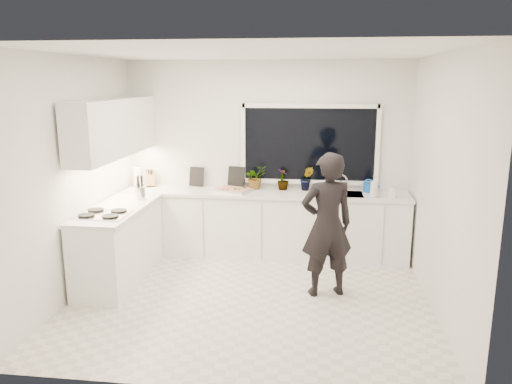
# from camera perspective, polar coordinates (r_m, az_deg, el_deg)

# --- Properties ---
(floor) EXTENTS (4.00, 3.50, 0.02)m
(floor) POSITION_cam_1_polar(r_m,az_deg,el_deg) (5.81, -0.70, -12.11)
(floor) COLOR beige
(floor) RESTS_ON ground
(wall_back) EXTENTS (4.00, 0.02, 2.70)m
(wall_back) POSITION_cam_1_polar(r_m,az_deg,el_deg) (7.10, 1.23, 3.97)
(wall_back) COLOR white
(wall_back) RESTS_ON ground
(wall_left) EXTENTS (0.02, 3.50, 2.70)m
(wall_left) POSITION_cam_1_polar(r_m,az_deg,el_deg) (6.00, -20.14, 1.57)
(wall_left) COLOR white
(wall_left) RESTS_ON ground
(wall_right) EXTENTS (0.02, 3.50, 2.70)m
(wall_right) POSITION_cam_1_polar(r_m,az_deg,el_deg) (5.48, 20.55, 0.55)
(wall_right) COLOR white
(wall_right) RESTS_ON ground
(ceiling) EXTENTS (4.00, 3.50, 0.02)m
(ceiling) POSITION_cam_1_polar(r_m,az_deg,el_deg) (5.28, -0.79, 15.77)
(ceiling) COLOR white
(ceiling) RESTS_ON wall_back
(window) EXTENTS (1.80, 0.02, 1.00)m
(window) POSITION_cam_1_polar(r_m,az_deg,el_deg) (7.00, 6.11, 5.43)
(window) COLOR black
(window) RESTS_ON wall_back
(base_cabinets_back) EXTENTS (3.92, 0.58, 0.88)m
(base_cabinets_back) POSITION_cam_1_polar(r_m,az_deg,el_deg) (7.00, 0.92, -3.79)
(base_cabinets_back) COLOR white
(base_cabinets_back) RESTS_ON floor
(base_cabinets_left) EXTENTS (0.58, 1.60, 0.88)m
(base_cabinets_left) POSITION_cam_1_polar(r_m,az_deg,el_deg) (6.39, -15.36, -5.90)
(base_cabinets_left) COLOR white
(base_cabinets_left) RESTS_ON floor
(countertop_back) EXTENTS (3.94, 0.62, 0.04)m
(countertop_back) POSITION_cam_1_polar(r_m,az_deg,el_deg) (6.87, 0.93, -0.14)
(countertop_back) COLOR silver
(countertop_back) RESTS_ON base_cabinets_back
(countertop_left) EXTENTS (0.62, 1.60, 0.04)m
(countertop_left) POSITION_cam_1_polar(r_m,az_deg,el_deg) (6.26, -15.61, -1.91)
(countertop_left) COLOR silver
(countertop_left) RESTS_ON base_cabinets_left
(upper_cabinets) EXTENTS (0.34, 2.10, 0.70)m
(upper_cabinets) POSITION_cam_1_polar(r_m,az_deg,el_deg) (6.46, -15.90, 7.10)
(upper_cabinets) COLOR white
(upper_cabinets) RESTS_ON wall_left
(sink) EXTENTS (0.58, 0.42, 0.14)m
(sink) POSITION_cam_1_polar(r_m,az_deg,el_deg) (6.86, 9.69, -0.61)
(sink) COLOR silver
(sink) RESTS_ON countertop_back
(faucet) EXTENTS (0.03, 0.03, 0.22)m
(faucet) POSITION_cam_1_polar(r_m,az_deg,el_deg) (7.02, 9.67, 1.04)
(faucet) COLOR silver
(faucet) RESTS_ON countertop_back
(stovetop) EXTENTS (0.56, 0.48, 0.03)m
(stovetop) POSITION_cam_1_polar(r_m,az_deg,el_deg) (5.95, -17.09, -2.41)
(stovetop) COLOR black
(stovetop) RESTS_ON countertop_left
(person) EXTENTS (0.70, 0.57, 1.66)m
(person) POSITION_cam_1_polar(r_m,az_deg,el_deg) (5.69, 8.11, -3.75)
(person) COLOR black
(person) RESTS_ON floor
(pizza_tray) EXTENTS (0.57, 0.50, 0.03)m
(pizza_tray) POSITION_cam_1_polar(r_m,az_deg,el_deg) (6.91, -2.60, 0.21)
(pizza_tray) COLOR silver
(pizza_tray) RESTS_ON countertop_back
(pizza) EXTENTS (0.52, 0.45, 0.01)m
(pizza) POSITION_cam_1_polar(r_m,az_deg,el_deg) (6.90, -2.60, 0.35)
(pizza) COLOR #C53F1A
(pizza) RESTS_ON pizza_tray
(watering_can) EXTENTS (0.18, 0.18, 0.13)m
(watering_can) POSITION_cam_1_polar(r_m,az_deg,el_deg) (7.02, 12.69, 0.52)
(watering_can) COLOR #1350B5
(watering_can) RESTS_ON countertop_back
(paper_towel_roll) EXTENTS (0.13, 0.13, 0.26)m
(paper_towel_roll) POSITION_cam_1_polar(r_m,az_deg,el_deg) (7.38, -13.41, 1.59)
(paper_towel_roll) COLOR white
(paper_towel_roll) RESTS_ON countertop_back
(knife_block) EXTENTS (0.15, 0.13, 0.22)m
(knife_block) POSITION_cam_1_polar(r_m,az_deg,el_deg) (7.36, -11.98, 1.47)
(knife_block) COLOR olive
(knife_block) RESTS_ON countertop_back
(utensil_crock) EXTENTS (0.16, 0.16, 0.16)m
(utensil_crock) POSITION_cam_1_polar(r_m,az_deg,el_deg) (6.59, -13.08, -0.14)
(utensil_crock) COLOR #ACABB0
(utensil_crock) RESTS_ON countertop_left
(picture_frame_large) EXTENTS (0.22, 0.07, 0.28)m
(picture_frame_large) POSITION_cam_1_polar(r_m,az_deg,el_deg) (7.26, -6.80, 1.75)
(picture_frame_large) COLOR black
(picture_frame_large) RESTS_ON countertop_back
(picture_frame_small) EXTENTS (0.25, 0.08, 0.30)m
(picture_frame_small) POSITION_cam_1_polar(r_m,az_deg,el_deg) (7.14, -2.28, 1.73)
(picture_frame_small) COLOR black
(picture_frame_small) RESTS_ON countertop_back
(herb_plants) EXTENTS (1.02, 0.39, 0.34)m
(herb_plants) POSITION_cam_1_polar(r_m,az_deg,el_deg) (6.99, 1.76, 1.61)
(herb_plants) COLOR #26662D
(herb_plants) RESTS_ON countertop_back
(soap_bottles) EXTENTS (0.37, 0.14, 0.28)m
(soap_bottles) POSITION_cam_1_polar(r_m,az_deg,el_deg) (6.72, 14.03, 0.45)
(soap_bottles) COLOR #D8BF66
(soap_bottles) RESTS_ON countertop_back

